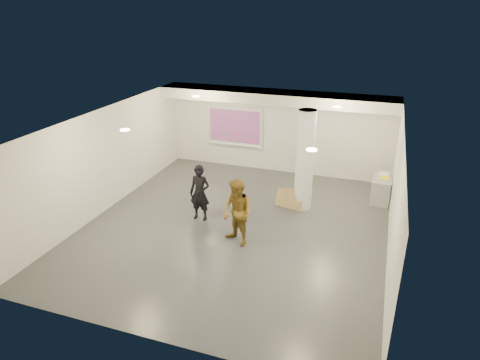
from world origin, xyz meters
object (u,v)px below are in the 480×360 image
at_px(column, 305,161).
at_px(projection_screen, 235,127).
at_px(man, 237,213).
at_px(credenza, 382,188).
at_px(woman, 200,193).

height_order(column, projection_screen, column).
relative_size(projection_screen, man, 1.20).
height_order(credenza, woman, woman).
bearing_deg(credenza, projection_screen, 169.62).
bearing_deg(man, projection_screen, 140.13).
relative_size(credenza, man, 0.76).
xyz_separation_m(column, projection_screen, (-3.10, 2.65, 0.03)).
bearing_deg(woman, man, -32.90).
xyz_separation_m(credenza, man, (-3.38, -3.99, 0.49)).
relative_size(projection_screen, woman, 1.30).
xyz_separation_m(column, woman, (-2.60, -1.66, -0.69)).
xyz_separation_m(column, man, (-1.16, -2.58, -0.62)).
relative_size(column, credenza, 2.25).
bearing_deg(credenza, woman, -144.72).
bearing_deg(credenza, man, -127.48).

